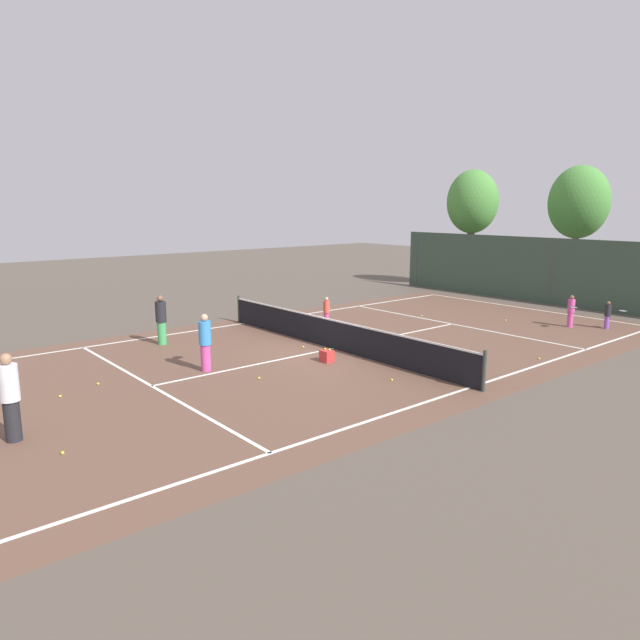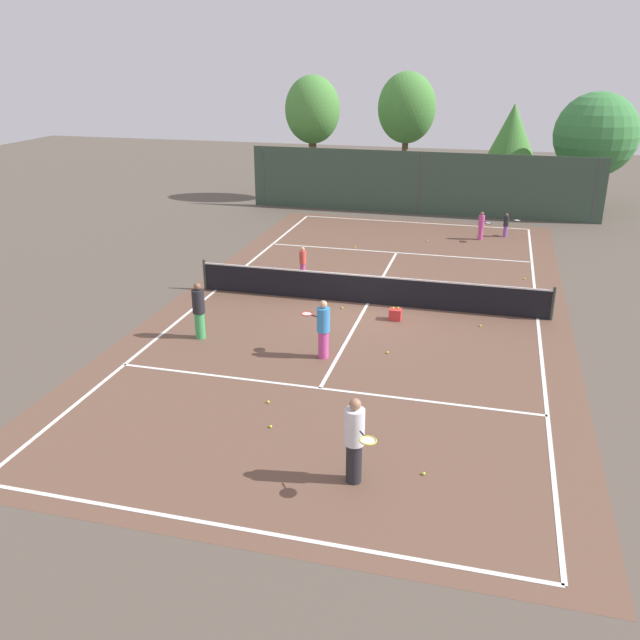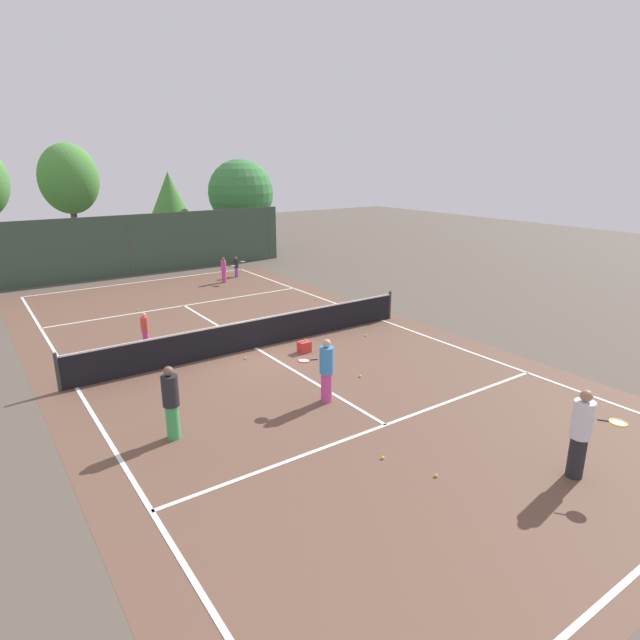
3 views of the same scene
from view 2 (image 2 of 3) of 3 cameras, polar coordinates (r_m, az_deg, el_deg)
The scene contains 27 objects.
ground_plane at distance 22.96m, azimuth 4.04°, elevation 1.38°, with size 80.00×80.00×0.00m, color brown.
court_surface at distance 22.96m, azimuth 4.04°, elevation 1.39°, with size 13.00×25.00×0.01m.
tennis_net at distance 22.79m, azimuth 4.07°, elevation 2.58°, with size 11.90×0.10×1.10m.
perimeter_fence at distance 35.97m, azimuth 8.40°, elevation 11.29°, with size 18.00×0.12×3.20m.
tree_0 at distance 38.86m, azimuth -0.64°, elevation 17.15°, with size 3.02×2.74×6.76m.
tree_1 at distance 41.15m, azimuth 15.86°, elevation 15.06°, with size 2.52×2.52×5.24m.
tree_2 at distance 39.53m, azimuth 22.15°, elevation 14.20°, with size 4.34×4.34×6.03m.
tree_3 at distance 40.94m, azimuth 7.29°, elevation 17.21°, with size 3.31×2.90×6.89m.
player_0 at distance 32.37m, azimuth 15.41°, elevation 7.73°, with size 0.81×0.53×1.08m.
player_1 at distance 13.33m, azimuth 2.92°, elevation -10.02°, with size 0.78×0.91×1.84m.
player_2 at distance 20.18m, azimuth -10.13°, elevation 0.82°, with size 0.37×0.37×1.71m.
player_3 at distance 18.58m, azimuth 0.25°, elevation -0.71°, with size 0.93×0.63×1.68m.
player_4 at distance 25.42m, azimuth -1.46°, elevation 4.89°, with size 0.25×0.25×1.18m.
player_5 at distance 31.56m, azimuth 13.40°, elevation 7.74°, with size 0.67×0.80×1.27m.
ball_crate at distance 21.60m, azimuth 6.34°, elevation 0.48°, with size 0.38×0.31×0.43m.
tennis_ball_0 at distance 23.23m, azimuth 4.68°, elevation 1.69°, with size 0.07×0.07×0.07m, color #CCE533.
tennis_ball_1 at distance 25.88m, azimuth -5.79°, elevation 3.76°, with size 0.07×0.07×0.07m, color #CCE533.
tennis_ball_2 at distance 16.59m, azimuth -4.37°, elevation -6.87°, with size 0.07×0.07×0.07m, color #CCE533.
tennis_ball_3 at distance 30.97m, azimuth 8.98°, elevation 6.61°, with size 0.07×0.07×0.07m, color #CCE533.
tennis_ball_4 at distance 19.24m, azimuth 5.69°, elevation -2.73°, with size 0.07×0.07×0.07m, color #CCE533.
tennis_ball_5 at distance 22.45m, azimuth 1.87°, elevation 1.03°, with size 0.07×0.07×0.07m, color #CCE533.
tennis_ball_6 at distance 14.15m, azimuth 8.70°, elevation -12.62°, with size 0.07×0.07×0.07m, color #CCE533.
tennis_ball_7 at distance 26.46m, azimuth 16.80°, elevation 3.33°, with size 0.07×0.07×0.07m, color #CCE533.
tennis_ball_8 at distance 15.58m, azimuth -4.16°, elevation -8.90°, with size 0.07×0.07×0.07m, color #CCE533.
tennis_ball_9 at distance 21.56m, azimuth 13.32°, elevation -0.47°, with size 0.07×0.07×0.07m, color #CCE533.
tennis_ball_10 at distance 29.55m, azimuth 2.97°, elevation 6.12°, with size 0.07×0.07×0.07m, color #CCE533.
tennis_ball_11 at distance 25.02m, azimuth -3.68°, elevation 3.19°, with size 0.07×0.07×0.07m, color #CCE533.
Camera 2 is at (3.87, -21.20, 7.94)m, focal length 38.12 mm.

